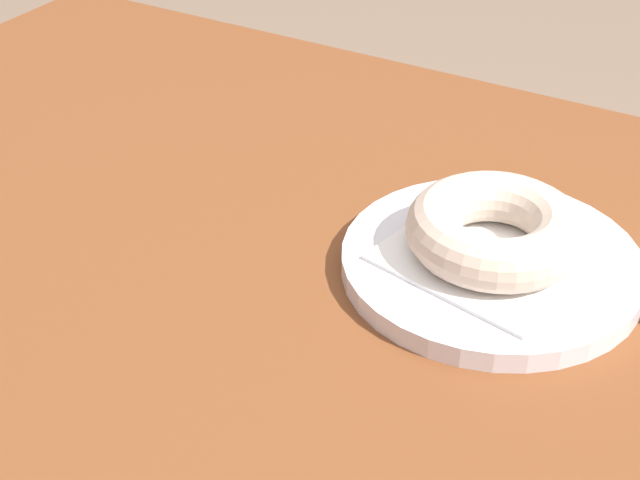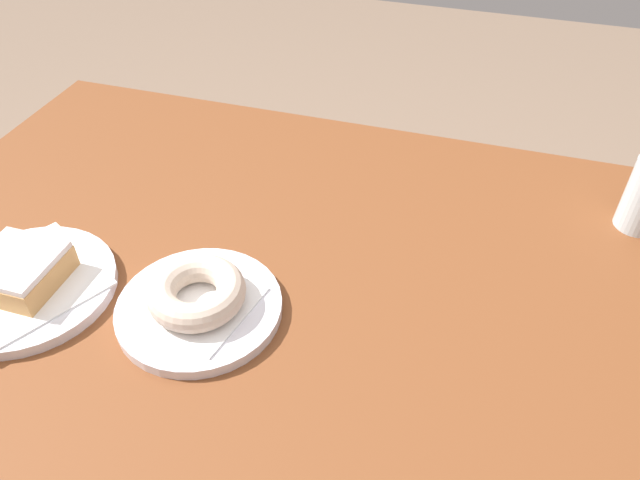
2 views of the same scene
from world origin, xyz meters
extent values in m
cube|color=brown|center=(0.00, 0.00, 0.69)|extent=(1.16, 0.80, 0.05)
cylinder|color=brown|center=(-0.49, 0.34, 0.33)|extent=(0.06, 0.06, 0.66)
cylinder|color=brown|center=(0.49, 0.34, 0.33)|extent=(0.06, 0.06, 0.66)
cylinder|color=white|center=(-0.29, -0.14, 0.72)|extent=(0.23, 0.23, 0.02)
cube|color=white|center=(-0.29, -0.14, 0.73)|extent=(0.23, 0.23, 0.00)
cube|color=tan|center=(-0.29, -0.14, 0.75)|extent=(0.10, 0.10, 0.03)
cube|color=silver|center=(-0.29, -0.14, 0.77)|extent=(0.10, 0.10, 0.01)
cylinder|color=tan|center=(-0.29, -0.14, 0.77)|extent=(0.02, 0.02, 0.00)
cylinder|color=white|center=(-0.06, -0.11, 0.72)|extent=(0.21, 0.21, 0.02)
cube|color=white|center=(-0.06, -0.11, 0.73)|extent=(0.15, 0.15, 0.00)
torus|color=beige|center=(-0.06, -0.11, 0.75)|extent=(0.12, 0.12, 0.04)
camera|label=1|loc=(-0.22, 0.41, 1.10)|focal=52.94mm
camera|label=2|loc=(0.23, -0.55, 1.29)|focal=33.87mm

